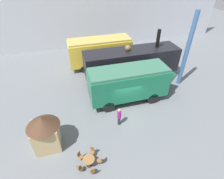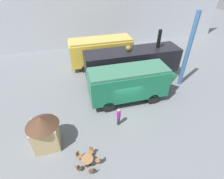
% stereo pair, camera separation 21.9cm
% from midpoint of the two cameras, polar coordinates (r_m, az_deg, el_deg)
% --- Properties ---
extents(ground_plane, '(80.00, 80.00, 0.00)m').
position_cam_midpoint_polar(ground_plane, '(17.28, 5.03, -5.58)').
color(ground_plane, slate).
extents(backdrop_wall, '(44.00, 0.15, 9.00)m').
position_cam_midpoint_polar(backdrop_wall, '(29.12, -5.47, 22.43)').
color(backdrop_wall, '#B2B7C1').
rests_on(backdrop_wall, ground_plane).
extents(passenger_coach_vintage, '(7.93, 2.75, 3.70)m').
position_cam_midpoint_polar(passenger_coach_vintage, '(23.19, -3.38, 12.56)').
color(passenger_coach_vintage, gold).
rests_on(passenger_coach_vintage, ground_plane).
extents(steam_locomotive, '(10.85, 2.76, 5.59)m').
position_cam_midpoint_polar(steam_locomotive, '(20.46, 6.95, 9.18)').
color(steam_locomotive, black).
rests_on(steam_locomotive, ground_plane).
extents(streamlined_locomotive, '(9.24, 2.74, 3.58)m').
position_cam_midpoint_polar(streamlined_locomotive, '(17.08, 7.79, 2.66)').
color(streamlined_locomotive, '#196B47').
rests_on(streamlined_locomotive, ground_plane).
extents(cafe_table_near, '(0.83, 0.83, 0.70)m').
position_cam_midpoint_polar(cafe_table_near, '(13.00, -7.58, -21.91)').
color(cafe_table_near, black).
rests_on(cafe_table_near, ground_plane).
extents(cafe_chair_0, '(0.40, 0.40, 0.87)m').
position_cam_midpoint_polar(cafe_chair_0, '(13.34, -10.43, -20.35)').
color(cafe_chair_0, black).
rests_on(cafe_chair_0, ground_plane).
extents(cafe_chair_1, '(0.40, 0.39, 0.87)m').
position_cam_midpoint_polar(cafe_chair_1, '(12.86, -10.69, -23.80)').
color(cafe_chair_1, black).
rests_on(cafe_chair_1, ground_plane).
extents(cafe_chair_2, '(0.36, 0.37, 0.87)m').
position_cam_midpoint_polar(cafe_chair_2, '(12.64, -6.42, -24.86)').
color(cafe_chair_2, black).
rests_on(cafe_chair_2, ground_plane).
extents(cafe_chair_3, '(0.38, 0.36, 0.87)m').
position_cam_midpoint_polar(cafe_chair_3, '(13.00, -3.83, -21.87)').
color(cafe_chair_3, black).
rests_on(cafe_chair_3, ground_plane).
extents(cafe_chair_4, '(0.39, 0.40, 0.87)m').
position_cam_midpoint_polar(cafe_chair_4, '(13.42, -6.40, -19.25)').
color(cafe_chair_4, black).
rests_on(cafe_chair_4, ground_plane).
extents(visitor_person, '(0.34, 0.34, 1.78)m').
position_cam_midpoint_polar(visitor_person, '(14.91, 2.59, -8.73)').
color(visitor_person, '#262633').
rests_on(visitor_person, ground_plane).
extents(ticket_kiosk, '(2.34, 2.34, 3.00)m').
position_cam_midpoint_polar(ticket_kiosk, '(13.83, -20.84, -12.31)').
color(ticket_kiosk, tan).
rests_on(ticket_kiosk, ground_plane).
extents(support_pillar, '(0.44, 0.44, 8.00)m').
position_cam_midpoint_polar(support_pillar, '(20.01, 23.83, 11.26)').
color(support_pillar, '#386093').
rests_on(support_pillar, ground_plane).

